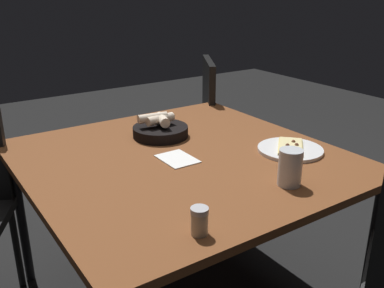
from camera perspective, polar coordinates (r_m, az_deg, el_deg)
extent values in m
cube|color=brown|center=(1.71, -1.33, -2.07)|extent=(1.20, 1.18, 0.03)
cylinder|color=black|center=(1.89, 22.51, -13.59)|extent=(0.04, 0.04, 0.67)
cylinder|color=black|center=(2.54, 2.23, -2.91)|extent=(0.04, 0.04, 0.67)
cylinder|color=black|center=(2.15, -21.61, -9.05)|extent=(0.04, 0.04, 0.67)
cylinder|color=white|center=(1.80, 12.84, -0.72)|extent=(0.26, 0.26, 0.01)
cube|color=tan|center=(1.79, 12.87, -0.37)|extent=(0.20, 0.20, 0.01)
cube|color=beige|center=(1.79, 12.89, -0.13)|extent=(0.18, 0.18, 0.01)
sphere|color=brown|center=(1.78, 13.66, -0.12)|extent=(0.02, 0.02, 0.02)
sphere|color=brown|center=(1.82, 13.26, 0.30)|extent=(0.02, 0.02, 0.02)
sphere|color=brown|center=(1.77, 12.50, -0.16)|extent=(0.02, 0.02, 0.02)
cylinder|color=black|center=(1.92, -4.18, 1.67)|extent=(0.24, 0.24, 0.05)
cylinder|color=beige|center=(1.90, -5.22, 3.49)|extent=(0.05, 0.14, 0.04)
cylinder|color=beige|center=(1.90, -3.95, 3.21)|extent=(0.12, 0.07, 0.04)
cylinder|color=beige|center=(1.90, -4.21, 3.29)|extent=(0.05, 0.14, 0.04)
cylinder|color=#A91A14|center=(1.97, -4.57, 2.12)|extent=(0.06, 0.06, 0.03)
cylinder|color=silver|center=(1.48, 12.83, -3.04)|extent=(0.08, 0.08, 0.13)
cylinder|color=orange|center=(1.50, 12.71, -4.39)|extent=(0.07, 0.07, 0.04)
cylinder|color=#BFB299|center=(1.19, 0.99, -10.46)|extent=(0.05, 0.05, 0.07)
cylinder|color=maroon|center=(1.19, 0.98, -11.05)|extent=(0.04, 0.04, 0.03)
cylinder|color=#B7B7BC|center=(1.17, 1.00, -8.77)|extent=(0.05, 0.05, 0.01)
cube|color=white|center=(1.67, -1.96, -1.97)|extent=(0.16, 0.12, 0.00)
cube|color=#282828|center=(2.69, -2.15, 0.25)|extent=(0.60, 0.60, 0.04)
cube|color=black|center=(2.62, 2.18, 5.76)|extent=(0.38, 0.24, 0.49)
cylinder|color=black|center=(2.94, -5.90, -2.50)|extent=(0.03, 0.03, 0.39)
cylinder|color=black|center=(2.60, -6.17, -5.79)|extent=(0.03, 0.03, 0.39)
cylinder|color=black|center=(2.95, 1.49, -2.33)|extent=(0.03, 0.03, 0.39)
cylinder|color=black|center=(2.61, 2.24, -5.58)|extent=(0.03, 0.03, 0.39)
cylinder|color=black|center=(2.19, -22.17, -12.50)|extent=(0.03, 0.03, 0.42)
cylinder|color=black|center=(1.95, 22.56, -16.75)|extent=(0.03, 0.03, 0.43)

